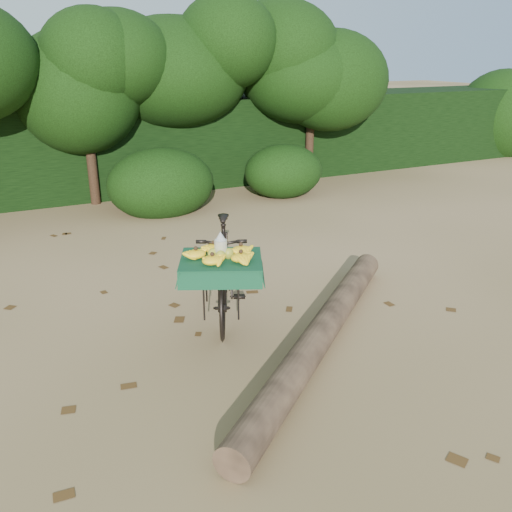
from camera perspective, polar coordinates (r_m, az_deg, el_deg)
name	(u,v)px	position (r m, az deg, el deg)	size (l,w,h in m)	color
ground	(142,330)	(5.82, -11.88, -7.62)	(80.00, 80.00, 0.00)	tan
vendor_bicycle	(223,269)	(5.78, -3.46, -1.41)	(1.31, 1.90, 1.07)	black
fallen_log	(321,333)	(5.39, 6.88, -8.03)	(0.29, 0.29, 3.97)	brown
hedge_backdrop	(56,151)	(11.53, -20.27, 10.37)	(26.00, 1.80, 1.80)	black
tree_row	(14,96)	(10.56, -24.11, 15.08)	(14.50, 2.00, 4.00)	black
bush_clumps	(105,193)	(9.73, -15.65, 6.45)	(8.80, 1.70, 0.90)	black
leaf_litter	(128,305)	(6.39, -13.36, -5.04)	(7.00, 7.30, 0.01)	#482D13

